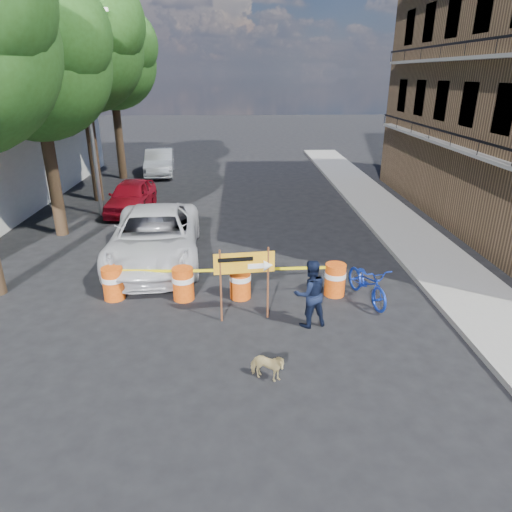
{
  "coord_description": "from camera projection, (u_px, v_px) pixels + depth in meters",
  "views": [
    {
      "loc": [
        -0.11,
        -9.61,
        5.67
      ],
      "look_at": [
        0.32,
        1.26,
        1.3
      ],
      "focal_mm": 32.0,
      "sensor_mm": 36.0,
      "label": 1
    }
  ],
  "objects": [
    {
      "name": "ground",
      "position": [
        245.0,
        325.0,
        11.03
      ],
      "size": [
        120.0,
        120.0,
        0.0
      ],
      "primitive_type": "plane",
      "color": "black",
      "rests_on": "ground"
    },
    {
      "name": "sidewalk_east",
      "position": [
        410.0,
        237.0,
        16.79
      ],
      "size": [
        2.4,
        40.0,
        0.15
      ],
      "primitive_type": "cube",
      "color": "gray",
      "rests_on": "ground"
    },
    {
      "name": "tree_mid_a",
      "position": [
        36.0,
        62.0,
        15.04
      ],
      "size": [
        5.25,
        5.0,
        8.68
      ],
      "color": "#332316",
      "rests_on": "ground"
    },
    {
      "name": "tree_mid_b",
      "position": [
        81.0,
        47.0,
        19.41
      ],
      "size": [
        5.67,
        5.4,
        9.62
      ],
      "color": "#332316",
      "rests_on": "ground"
    },
    {
      "name": "tree_far",
      "position": [
        112.0,
        62.0,
        24.23
      ],
      "size": [
        5.04,
        4.8,
        8.84
      ],
      "color": "#332316",
      "rests_on": "ground"
    },
    {
      "name": "streetlamp",
      "position": [
        90.0,
        108.0,
        17.99
      ],
      "size": [
        1.25,
        0.18,
        8.0
      ],
      "color": "gray",
      "rests_on": "ground"
    },
    {
      "name": "barrel_far_left",
      "position": [
        113.0,
        283.0,
        12.17
      ],
      "size": [
        0.58,
        0.58,
        0.9
      ],
      "color": "#D7450C",
      "rests_on": "ground"
    },
    {
      "name": "barrel_mid_left",
      "position": [
        183.0,
        283.0,
        12.15
      ],
      "size": [
        0.58,
        0.58,
        0.9
      ],
      "color": "#D7450C",
      "rests_on": "ground"
    },
    {
      "name": "barrel_mid_right",
      "position": [
        240.0,
        282.0,
        12.23
      ],
      "size": [
        0.58,
        0.58,
        0.9
      ],
      "color": "#D7450C",
      "rests_on": "ground"
    },
    {
      "name": "barrel_far_right",
      "position": [
        335.0,
        279.0,
        12.39
      ],
      "size": [
        0.58,
        0.58,
        0.9
      ],
      "color": "#D7450C",
      "rests_on": "ground"
    },
    {
      "name": "detour_sign",
      "position": [
        252.0,
        268.0,
        10.82
      ],
      "size": [
        1.45,
        0.3,
        1.87
      ],
      "rotation": [
        0.0,
        0.0,
        0.12
      ],
      "color": "#592D19",
      "rests_on": "ground"
    },
    {
      "name": "pedestrian",
      "position": [
        310.0,
        294.0,
        10.74
      ],
      "size": [
        0.95,
        0.82,
        1.68
      ],
      "primitive_type": "imported",
      "rotation": [
        0.0,
        0.0,
        3.4
      ],
      "color": "black",
      "rests_on": "ground"
    },
    {
      "name": "bicycle",
      "position": [
        369.0,
        266.0,
        11.89
      ],
      "size": [
        0.92,
        1.18,
        1.99
      ],
      "primitive_type": "imported",
      "rotation": [
        0.0,
        0.0,
        0.24
      ],
      "color": "#1635B8",
      "rests_on": "ground"
    },
    {
      "name": "dog",
      "position": [
        267.0,
        367.0,
        8.95
      ],
      "size": [
        0.81,
        0.59,
        0.63
      ],
      "primitive_type": "imported",
      "rotation": [
        0.0,
        0.0,
        1.19
      ],
      "color": "tan",
      "rests_on": "ground"
    },
    {
      "name": "suv_white",
      "position": [
        155.0,
        237.0,
        14.53
      ],
      "size": [
        3.16,
        6.12,
        1.65
      ],
      "primitive_type": "imported",
      "rotation": [
        0.0,
        0.0,
        0.07
      ],
      "color": "silver",
      "rests_on": "ground"
    },
    {
      "name": "sedan_red",
      "position": [
        131.0,
        196.0,
        19.88
      ],
      "size": [
        1.81,
        4.1,
        1.37
      ],
      "primitive_type": "imported",
      "rotation": [
        0.0,
        0.0,
        -0.05
      ],
      "color": "#A50D1E",
      "rests_on": "ground"
    },
    {
      "name": "sedan_silver",
      "position": [
        160.0,
        162.0,
        27.19
      ],
      "size": [
        2.03,
        4.65,
        1.48
      ],
      "primitive_type": "imported",
      "rotation": [
        0.0,
        0.0,
        0.1
      ],
      "color": "silver",
      "rests_on": "ground"
    }
  ]
}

